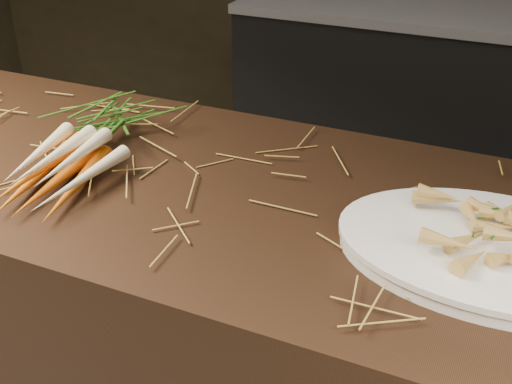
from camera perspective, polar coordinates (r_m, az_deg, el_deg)
main_counter at (r=1.56m, az=-8.07°, el=-12.86°), size 2.40×0.70×0.90m
back_counter at (r=3.05m, az=16.04°, el=7.63°), size 1.82×0.62×0.84m
straw_bedding at (r=1.30m, az=-9.47°, el=2.32°), size 1.40×0.60×0.02m
root_veg_bunch at (r=1.36m, az=-14.33°, el=4.70°), size 0.22×0.51×0.09m
serving_platter at (r=1.08m, az=20.58°, el=-5.21°), size 0.51×0.35×0.03m
roasted_veg_heap at (r=1.06m, az=20.96°, el=-3.38°), size 0.25×0.19×0.06m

